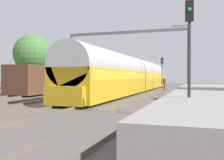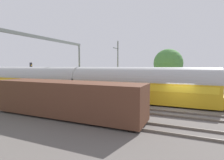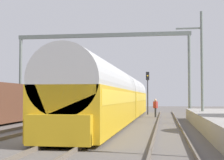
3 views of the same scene
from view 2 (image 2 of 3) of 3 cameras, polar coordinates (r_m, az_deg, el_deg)
ground at (r=18.03m, az=20.68°, el=-8.97°), size 120.00×120.00×0.00m
track_far_west at (r=12.27m, az=19.07°, el=-14.92°), size 1.52×60.00×0.16m
track_west at (r=16.08m, az=20.29°, el=-10.30°), size 1.51×60.00×0.16m
track_east at (r=19.96m, az=21.01°, el=-7.45°), size 1.51×60.00×0.16m
track_far_east at (r=23.87m, az=21.50°, el=-5.54°), size 1.52×60.00×0.16m
platform at (r=27.72m, az=17.71°, el=-3.31°), size 4.40×28.00×0.90m
passenger_train at (r=23.78m, az=-10.58°, el=-0.74°), size 2.93×32.85×3.82m
freight_car at (r=14.99m, az=-14.46°, el=-5.78°), size 2.80×13.00×2.70m
person_crossing at (r=29.55m, az=-16.38°, el=-1.67°), size 0.46×0.45×1.73m
railway_signal_far at (r=32.26m, az=-24.47°, el=2.15°), size 0.36×0.30×4.68m
catenary_gantry at (r=24.73m, az=-21.03°, el=8.34°), size 16.36×0.28×7.86m
catenary_pole_east_mid at (r=27.90m, az=1.83°, el=4.57°), size 1.90×0.20×8.00m
tree_east_background at (r=32.60m, az=17.54°, el=5.12°), size 4.99×4.99×7.09m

